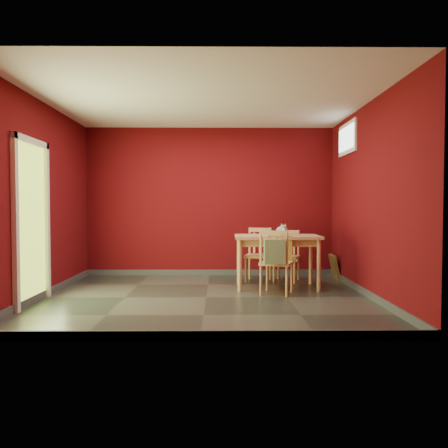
{
  "coord_description": "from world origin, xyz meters",
  "views": [
    {
      "loc": [
        0.19,
        -6.0,
        1.24
      ],
      "look_at": [
        0.25,
        0.45,
        1.0
      ],
      "focal_mm": 35.0,
      "sensor_mm": 36.0,
      "label": 1
    }
  ],
  "objects_px": {
    "picture_frame": "(334,267)",
    "dining_table": "(277,242)",
    "chair_near": "(276,261)",
    "chair_far_left": "(259,254)",
    "cat": "(282,229)",
    "chair_far_right": "(287,255)",
    "tote_bag": "(274,251)"
  },
  "relations": [
    {
      "from": "tote_bag",
      "to": "cat",
      "type": "xyz_separation_m",
      "value": [
        0.22,
        0.82,
        0.27
      ]
    },
    {
      "from": "chair_near",
      "to": "picture_frame",
      "type": "distance_m",
      "value": 1.83
    },
    {
      "from": "dining_table",
      "to": "tote_bag",
      "type": "height_order",
      "value": "tote_bag"
    },
    {
      "from": "chair_near",
      "to": "cat",
      "type": "bearing_deg",
      "value": 74.31
    },
    {
      "from": "chair_near",
      "to": "cat",
      "type": "relative_size",
      "value": 2.4
    },
    {
      "from": "chair_far_right",
      "to": "chair_near",
      "type": "height_order",
      "value": "chair_near"
    },
    {
      "from": "chair_far_left",
      "to": "dining_table",
      "type": "bearing_deg",
      "value": -68.47
    },
    {
      "from": "cat",
      "to": "chair_far_right",
      "type": "bearing_deg",
      "value": 64.31
    },
    {
      "from": "dining_table",
      "to": "tote_bag",
      "type": "distance_m",
      "value": 0.76
    },
    {
      "from": "chair_far_left",
      "to": "tote_bag",
      "type": "height_order",
      "value": "chair_far_left"
    },
    {
      "from": "dining_table",
      "to": "cat",
      "type": "height_order",
      "value": "cat"
    },
    {
      "from": "chair_far_right",
      "to": "cat",
      "type": "bearing_deg",
      "value": -106.66
    },
    {
      "from": "picture_frame",
      "to": "chair_near",
      "type": "bearing_deg",
      "value": -131.37
    },
    {
      "from": "chair_far_left",
      "to": "picture_frame",
      "type": "xyz_separation_m",
      "value": [
        1.34,
        0.23,
        -0.25
      ]
    },
    {
      "from": "dining_table",
      "to": "tote_bag",
      "type": "bearing_deg",
      "value": -100.04
    },
    {
      "from": "chair_far_right",
      "to": "picture_frame",
      "type": "distance_m",
      "value": 0.92
    },
    {
      "from": "tote_bag",
      "to": "chair_far_right",
      "type": "bearing_deg",
      "value": 74.37
    },
    {
      "from": "picture_frame",
      "to": "dining_table",
      "type": "bearing_deg",
      "value": -143.53
    },
    {
      "from": "chair_far_left",
      "to": "cat",
      "type": "xyz_separation_m",
      "value": [
        0.32,
        -0.52,
        0.45
      ]
    },
    {
      "from": "dining_table",
      "to": "chair_far_left",
      "type": "bearing_deg",
      "value": 111.53
    },
    {
      "from": "dining_table",
      "to": "chair_far_right",
      "type": "bearing_deg",
      "value": 67.88
    },
    {
      "from": "dining_table",
      "to": "chair_far_right",
      "type": "xyz_separation_m",
      "value": [
        0.25,
        0.61,
        -0.27
      ]
    },
    {
      "from": "chair_far_left",
      "to": "chair_near",
      "type": "distance_m",
      "value": 1.13
    },
    {
      "from": "dining_table",
      "to": "chair_far_right",
      "type": "height_order",
      "value": "chair_far_right"
    },
    {
      "from": "chair_far_right",
      "to": "tote_bag",
      "type": "distance_m",
      "value": 1.42
    },
    {
      "from": "tote_bag",
      "to": "picture_frame",
      "type": "xyz_separation_m",
      "value": [
        1.24,
        1.57,
        -0.43
      ]
    },
    {
      "from": "chair_far_left",
      "to": "picture_frame",
      "type": "relative_size",
      "value": 2.13
    },
    {
      "from": "chair_near",
      "to": "tote_bag",
      "type": "distance_m",
      "value": 0.27
    },
    {
      "from": "chair_far_right",
      "to": "picture_frame",
      "type": "relative_size",
      "value": 2.03
    },
    {
      "from": "picture_frame",
      "to": "cat",
      "type": "bearing_deg",
      "value": -143.7
    },
    {
      "from": "chair_far_left",
      "to": "tote_bag",
      "type": "bearing_deg",
      "value": -85.75
    },
    {
      "from": "dining_table",
      "to": "chair_near",
      "type": "distance_m",
      "value": 0.59
    }
  ]
}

